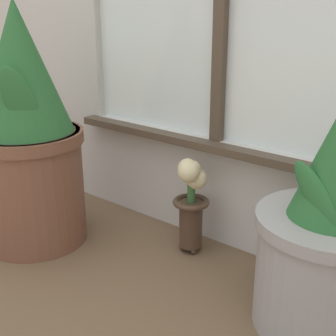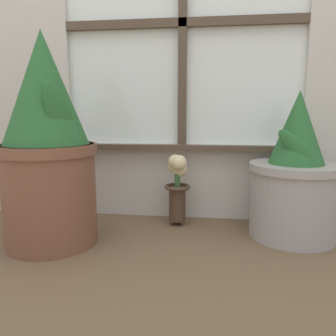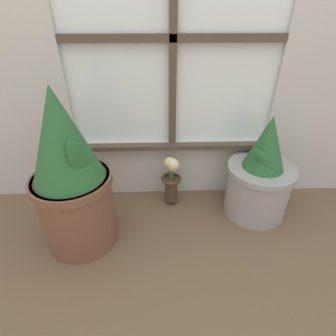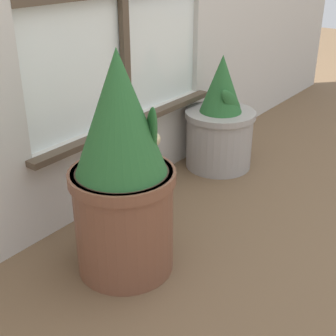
% 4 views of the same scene
% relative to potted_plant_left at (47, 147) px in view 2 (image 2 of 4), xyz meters
% --- Properties ---
extents(ground_plane, '(10.00, 10.00, 0.00)m').
position_rel_potted_plant_left_xyz_m(ground_plane, '(0.44, -0.19, -0.35)').
color(ground_plane, brown).
extents(potted_plant_left, '(0.34, 0.34, 0.75)m').
position_rel_potted_plant_left_xyz_m(potted_plant_left, '(0.00, 0.00, 0.00)').
color(potted_plant_left, brown).
rests_on(potted_plant_left, ground_plane).
extents(potted_plant_right, '(0.34, 0.34, 0.55)m').
position_rel_potted_plant_left_xyz_m(potted_plant_right, '(0.89, 0.17, -0.13)').
color(potted_plant_right, '#9E9993').
rests_on(potted_plant_right, ground_plane).
extents(flower_vase, '(0.11, 0.11, 0.30)m').
position_rel_potted_plant_left_xyz_m(flower_vase, '(0.44, 0.26, -0.17)').
color(flower_vase, '#473323').
rests_on(flower_vase, ground_plane).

